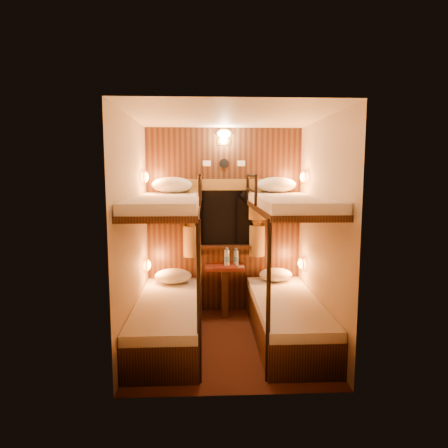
{
  "coord_description": "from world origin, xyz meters",
  "views": [
    {
      "loc": [
        -0.24,
        -4.14,
        1.84
      ],
      "look_at": [
        -0.04,
        0.15,
        1.28
      ],
      "focal_mm": 32.0,
      "sensor_mm": 36.0,
      "label": 1
    }
  ],
  "objects_px": {
    "bunk_left": "(168,291)",
    "table": "(225,283)",
    "bunk_right": "(287,290)",
    "bottle_left": "(227,258)",
    "bottle_right": "(236,258)"
  },
  "relations": [
    {
      "from": "bunk_left",
      "to": "bottle_left",
      "type": "xyz_separation_m",
      "value": [
        0.68,
        0.77,
        0.19
      ]
    },
    {
      "from": "bunk_right",
      "to": "bunk_left",
      "type": "bearing_deg",
      "value": 180.0
    },
    {
      "from": "table",
      "to": "bottle_left",
      "type": "xyz_separation_m",
      "value": [
        0.03,
        -0.01,
        0.34
      ]
    },
    {
      "from": "bunk_left",
      "to": "bottle_left",
      "type": "height_order",
      "value": "bunk_left"
    },
    {
      "from": "table",
      "to": "bunk_left",
      "type": "bearing_deg",
      "value": -129.67
    },
    {
      "from": "bottle_left",
      "to": "bottle_right",
      "type": "bearing_deg",
      "value": 10.94
    },
    {
      "from": "bunk_left",
      "to": "table",
      "type": "relative_size",
      "value": 2.9
    },
    {
      "from": "table",
      "to": "bottle_left",
      "type": "distance_m",
      "value": 0.34
    },
    {
      "from": "bottle_left",
      "to": "bunk_left",
      "type": "bearing_deg",
      "value": -131.36
    },
    {
      "from": "table",
      "to": "bottle_left",
      "type": "height_order",
      "value": "bottle_left"
    },
    {
      "from": "bunk_left",
      "to": "table",
      "type": "xyz_separation_m",
      "value": [
        0.65,
        0.78,
        -0.14
      ]
    },
    {
      "from": "bottle_right",
      "to": "bottle_left",
      "type": "bearing_deg",
      "value": -169.06
    },
    {
      "from": "bunk_left",
      "to": "bottle_right",
      "type": "distance_m",
      "value": 1.14
    },
    {
      "from": "bunk_right",
      "to": "bottle_left",
      "type": "distance_m",
      "value": 1.01
    },
    {
      "from": "bunk_left",
      "to": "bottle_right",
      "type": "xyz_separation_m",
      "value": [
        0.79,
        0.79,
        0.19
      ]
    }
  ]
}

